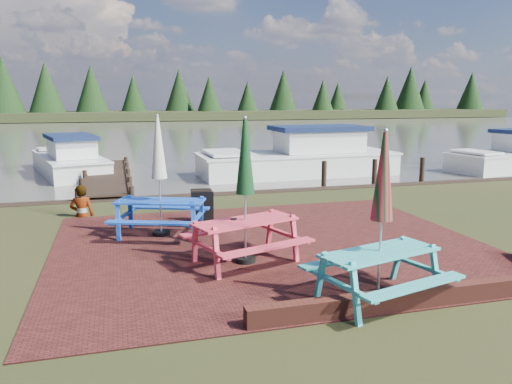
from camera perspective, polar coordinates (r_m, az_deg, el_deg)
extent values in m
plane|color=black|center=(9.81, 3.52, -7.84)|extent=(120.00, 120.00, 0.00)
cube|color=#351311|center=(10.71, 1.76, -6.15)|extent=(9.00, 7.50, 0.02)
cube|color=#4C1E16|center=(8.24, 19.81, -11.09)|extent=(6.00, 0.22, 0.30)
cube|color=#45433B|center=(45.98, -11.84, 6.67)|extent=(120.00, 60.00, 0.02)
cube|color=black|center=(74.88, -13.41, 8.50)|extent=(120.00, 10.00, 1.20)
cube|color=teal|center=(7.96, 13.97, -6.70)|extent=(2.03, 1.21, 0.04)
cube|color=teal|center=(7.59, 17.72, -10.21)|extent=(1.91, 0.74, 0.04)
cube|color=teal|center=(8.55, 10.47, -7.48)|extent=(1.91, 0.74, 0.04)
cube|color=teal|center=(7.56, 9.27, -10.61)|extent=(0.51, 1.62, 0.78)
cube|color=teal|center=(8.65, 17.80, -8.20)|extent=(0.51, 1.62, 0.78)
cylinder|color=black|center=(8.20, 13.73, -11.57)|extent=(0.38, 0.38, 0.11)
cylinder|color=#B2B2B7|center=(7.82, 14.15, -2.91)|extent=(0.04, 0.04, 2.65)
cone|color=red|center=(7.69, 14.36, 1.69)|extent=(0.34, 0.34, 1.32)
cube|color=#CC3446|center=(9.46, -1.22, -3.37)|extent=(2.13, 1.35, 0.04)
cube|color=#CC3446|center=(8.94, 1.37, -6.35)|extent=(1.97, 0.86, 0.04)
cube|color=#CC3446|center=(10.16, -3.48, -4.25)|extent=(1.97, 0.86, 0.04)
cube|color=#CC3446|center=(9.16, -5.81, -6.56)|extent=(0.61, 1.67, 0.82)
cube|color=#CC3446|center=(10.03, 2.97, -4.97)|extent=(0.61, 1.67, 0.82)
cylinder|color=black|center=(9.67, -1.20, -7.75)|extent=(0.40, 0.40, 0.11)
cylinder|color=#B2B2B7|center=(9.34, -1.24, -0.02)|extent=(0.04, 0.04, 2.76)
cone|color=#0E3516|center=(9.24, -1.25, 4.03)|extent=(0.35, 0.35, 1.38)
cube|color=#1747AF|center=(11.51, -10.89, -1.04)|extent=(2.11, 1.41, 0.04)
cube|color=#1747AF|center=(10.89, -11.88, -3.47)|extent=(1.93, 0.94, 0.04)
cube|color=#1747AF|center=(12.28, -9.90, -1.78)|extent=(1.93, 0.94, 0.04)
cube|color=#1747AF|center=(11.86, -14.79, -2.87)|extent=(0.68, 1.63, 0.81)
cube|color=#1747AF|center=(11.40, -6.68, -3.12)|extent=(0.68, 1.63, 0.81)
cylinder|color=black|center=(11.69, -10.76, -4.66)|extent=(0.39, 0.39, 0.11)
cylinder|color=#B2B2B7|center=(11.41, -10.99, 1.70)|extent=(0.04, 0.04, 2.73)
cone|color=beige|center=(11.33, -11.11, 4.97)|extent=(0.35, 0.35, 1.37)
cube|color=black|center=(12.48, -6.07, -1.78)|extent=(0.54, 0.27, 0.84)
cube|color=black|center=(12.75, -6.28, -1.51)|extent=(0.54, 0.27, 0.84)
cube|color=black|center=(12.53, -6.21, 0.17)|extent=(0.52, 0.11, 0.03)
cube|color=black|center=(20.50, -16.65, 1.90)|extent=(1.60, 9.00, 0.06)
cube|color=black|center=(20.52, -18.75, 1.93)|extent=(0.08, 9.00, 0.08)
cube|color=black|center=(20.49, -14.56, 2.14)|extent=(0.08, 9.00, 0.08)
cylinder|color=black|center=(16.15, -19.65, -1.38)|extent=(0.16, 0.16, 1.00)
cylinder|color=black|center=(16.11, -13.98, -1.10)|extent=(0.16, 0.16, 1.00)
cube|color=silver|center=(23.44, -20.56, 2.70)|extent=(3.79, 6.87, 0.93)
cube|color=silver|center=(23.38, -20.64, 3.87)|extent=(3.86, 7.00, 0.07)
cube|color=silver|center=(22.57, -20.38, 4.81)|extent=(2.24, 3.05, 0.79)
cube|color=#101C3D|center=(22.53, -20.45, 5.94)|extent=(2.51, 3.47, 0.17)
cube|color=silver|center=(25.80, -21.59, 4.67)|extent=(2.13, 1.61, 0.09)
cube|color=silver|center=(21.62, 4.71, 2.87)|extent=(8.43, 3.13, 1.11)
cube|color=silver|center=(21.55, 4.73, 4.40)|extent=(8.60, 3.19, 0.09)
cube|color=silver|center=(21.89, 7.20, 5.86)|extent=(3.57, 2.18, 0.95)
cube|color=#101C3D|center=(21.85, 7.24, 7.25)|extent=(4.07, 2.43, 0.20)
cube|color=silver|center=(20.56, -3.52, 4.52)|extent=(1.57, 2.50, 0.11)
cube|color=silver|center=(23.90, 23.85, 4.21)|extent=(1.46, 2.10, 0.10)
imported|color=gray|center=(13.93, -19.45, 0.71)|extent=(0.64, 0.44, 1.68)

